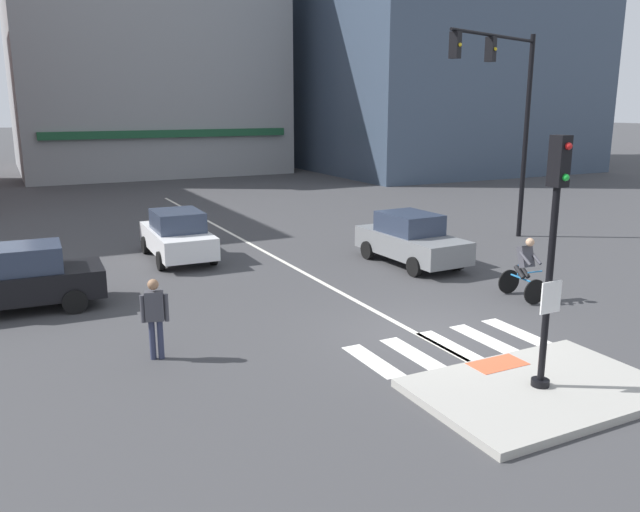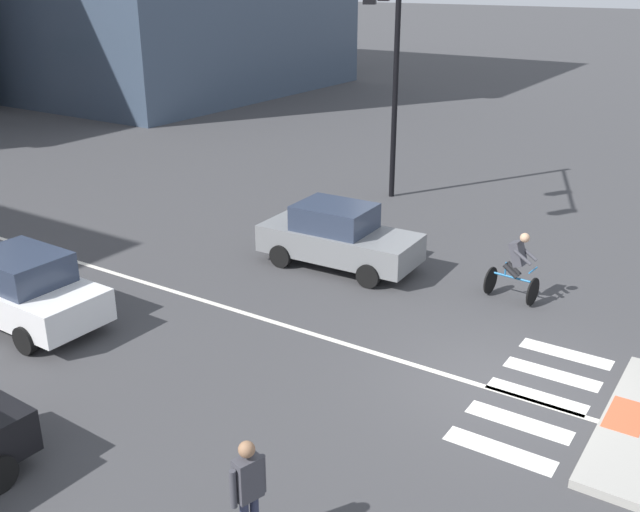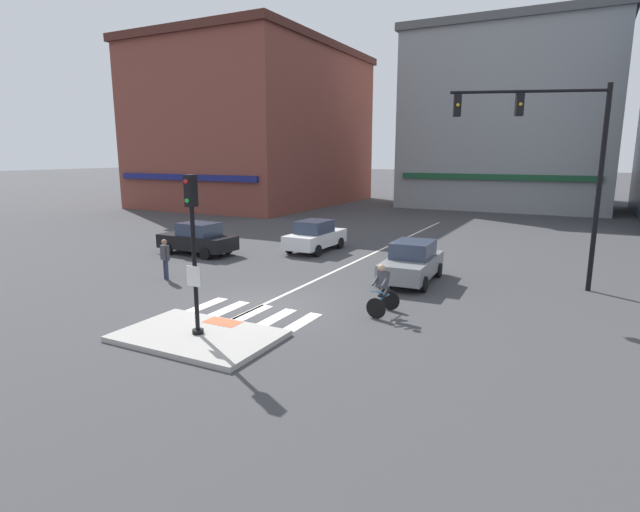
{
  "view_description": "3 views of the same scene",
  "coord_description": "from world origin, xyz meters",
  "px_view_note": "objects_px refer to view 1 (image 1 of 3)",
  "views": [
    {
      "loc": [
        -8.17,
        -10.84,
        5.0
      ],
      "look_at": [
        -1.04,
        3.36,
        1.21
      ],
      "focal_mm": 35.7,
      "sensor_mm": 36.0,
      "label": 1
    },
    {
      "loc": [
        -11.58,
        -3.56,
        7.18
      ],
      "look_at": [
        1.18,
        4.77,
        1.17
      ],
      "focal_mm": 40.84,
      "sensor_mm": 36.0,
      "label": 2
    },
    {
      "loc": [
        9.12,
        -13.44,
        5.05
      ],
      "look_at": [
        0.78,
        2.61,
        1.36
      ],
      "focal_mm": 28.11,
      "sensor_mm": 36.0,
      "label": 3
    }
  ],
  "objects_px": {
    "signal_pole": "(553,240)",
    "car_white_westbound_far": "(177,235)",
    "pedestrian_at_curb_left": "(155,313)",
    "cyclist": "(525,267)",
    "car_black_cross_left": "(17,279)",
    "car_grey_eastbound_mid": "(411,239)",
    "traffic_light_mast": "(508,100)"
  },
  "relations": [
    {
      "from": "signal_pole",
      "to": "car_white_westbound_far",
      "type": "bearing_deg",
      "value": 103.76
    },
    {
      "from": "car_black_cross_left",
      "to": "cyclist",
      "type": "bearing_deg",
      "value": -22.61
    },
    {
      "from": "signal_pole",
      "to": "car_grey_eastbound_mid",
      "type": "height_order",
      "value": "signal_pole"
    },
    {
      "from": "car_white_westbound_far",
      "to": "car_black_cross_left",
      "type": "distance_m",
      "value": 6.07
    },
    {
      "from": "car_grey_eastbound_mid",
      "to": "cyclist",
      "type": "distance_m",
      "value": 4.55
    },
    {
      "from": "signal_pole",
      "to": "cyclist",
      "type": "height_order",
      "value": "signal_pole"
    },
    {
      "from": "car_grey_eastbound_mid",
      "to": "car_black_cross_left",
      "type": "bearing_deg",
      "value": 177.92
    },
    {
      "from": "pedestrian_at_curb_left",
      "to": "signal_pole",
      "type": "bearing_deg",
      "value": -39.18
    },
    {
      "from": "traffic_light_mast",
      "to": "pedestrian_at_curb_left",
      "type": "distance_m",
      "value": 15.51
    },
    {
      "from": "car_white_westbound_far",
      "to": "car_grey_eastbound_mid",
      "type": "xyz_separation_m",
      "value": [
        6.52,
        -3.99,
        0.0
      ]
    },
    {
      "from": "cyclist",
      "to": "traffic_light_mast",
      "type": "bearing_deg",
      "value": 52.92
    },
    {
      "from": "signal_pole",
      "to": "car_black_cross_left",
      "type": "xyz_separation_m",
      "value": [
        -8.06,
        9.33,
        -1.98
      ]
    },
    {
      "from": "car_white_westbound_far",
      "to": "pedestrian_at_curb_left",
      "type": "relative_size",
      "value": 2.48
    },
    {
      "from": "cyclist",
      "to": "car_black_cross_left",
      "type": "bearing_deg",
      "value": 157.39
    },
    {
      "from": "car_grey_eastbound_mid",
      "to": "cyclist",
      "type": "bearing_deg",
      "value": -84.33
    },
    {
      "from": "pedestrian_at_curb_left",
      "to": "cyclist",
      "type": "bearing_deg",
      "value": -1.63
    },
    {
      "from": "cyclist",
      "to": "car_grey_eastbound_mid",
      "type": "bearing_deg",
      "value": 95.67
    },
    {
      "from": "traffic_light_mast",
      "to": "pedestrian_at_curb_left",
      "type": "bearing_deg",
      "value": -158.38
    },
    {
      "from": "traffic_light_mast",
      "to": "cyclist",
      "type": "bearing_deg",
      "value": -127.08
    },
    {
      "from": "cyclist",
      "to": "pedestrian_at_curb_left",
      "type": "distance_m",
      "value": 9.52
    },
    {
      "from": "car_white_westbound_far",
      "to": "car_black_cross_left",
      "type": "relative_size",
      "value": 0.99
    },
    {
      "from": "pedestrian_at_curb_left",
      "to": "traffic_light_mast",
      "type": "bearing_deg",
      "value": 21.62
    },
    {
      "from": "traffic_light_mast",
      "to": "car_black_cross_left",
      "type": "relative_size",
      "value": 1.8
    },
    {
      "from": "signal_pole",
      "to": "car_white_westbound_far",
      "type": "relative_size",
      "value": 1.06
    },
    {
      "from": "cyclist",
      "to": "signal_pole",
      "type": "bearing_deg",
      "value": -130.95
    },
    {
      "from": "traffic_light_mast",
      "to": "cyclist",
      "type": "distance_m",
      "value": 8.42
    },
    {
      "from": "pedestrian_at_curb_left",
      "to": "car_white_westbound_far",
      "type": "bearing_deg",
      "value": 72.79
    },
    {
      "from": "car_black_cross_left",
      "to": "traffic_light_mast",
      "type": "bearing_deg",
      "value": 2.93
    },
    {
      "from": "traffic_light_mast",
      "to": "car_black_cross_left",
      "type": "xyz_separation_m",
      "value": [
        -16.23,
        -0.83,
        -4.36
      ]
    },
    {
      "from": "signal_pole",
      "to": "pedestrian_at_curb_left",
      "type": "bearing_deg",
      "value": 140.82
    },
    {
      "from": "cyclist",
      "to": "pedestrian_at_curb_left",
      "type": "relative_size",
      "value": 1.01
    },
    {
      "from": "car_black_cross_left",
      "to": "cyclist",
      "type": "relative_size",
      "value": 2.48
    }
  ]
}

